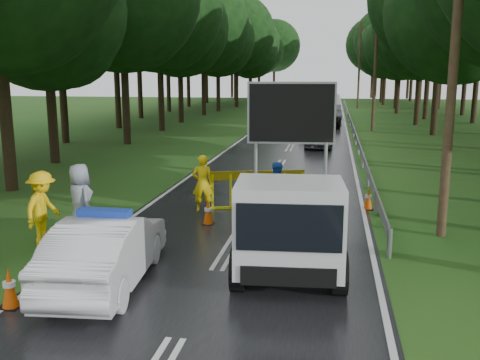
% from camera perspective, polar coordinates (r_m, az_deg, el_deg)
% --- Properties ---
extents(ground, '(160.00, 160.00, 0.00)m').
position_cam_1_polar(ground, '(12.93, -1.10, -7.39)').
color(ground, '#1A4D16').
rests_on(ground, ground).
extents(road, '(7.00, 140.00, 0.02)m').
position_cam_1_polar(road, '(42.29, 6.67, 5.63)').
color(road, black).
rests_on(road, ground).
extents(guardrail, '(0.12, 60.06, 0.70)m').
position_cam_1_polar(guardrail, '(41.87, 11.75, 6.15)').
color(guardrail, gray).
rests_on(guardrail, ground).
extents(utility_pole_near, '(1.40, 0.24, 10.00)m').
position_cam_1_polar(utility_pole_near, '(14.34, 22.05, 14.19)').
color(utility_pole_near, '#3F281D').
rests_on(utility_pole_near, ground).
extents(utility_pole_mid, '(1.40, 0.24, 10.00)m').
position_cam_1_polar(utility_pole_mid, '(40.13, 14.27, 12.29)').
color(utility_pole_mid, '#3F281D').
rests_on(utility_pole_mid, ground).
extents(utility_pole_far, '(1.40, 0.24, 10.00)m').
position_cam_1_polar(utility_pole_far, '(66.09, 12.61, 11.85)').
color(utility_pole_far, '#3F281D').
rests_on(utility_pole_far, ground).
extents(police_sedan, '(1.88, 4.37, 1.54)m').
position_cam_1_polar(police_sedan, '(10.97, -14.07, -7.33)').
color(police_sedan, silver).
rests_on(police_sedan, ground).
extents(work_truck, '(2.52, 5.05, 3.91)m').
position_cam_1_polar(work_truck, '(11.53, 5.28, -4.26)').
color(work_truck, gray).
rests_on(work_truck, ground).
extents(barrier, '(2.82, 0.85, 1.21)m').
position_cam_1_polar(barrier, '(16.50, 1.91, -0.01)').
color(barrier, '#CFD60B').
rests_on(barrier, ground).
extents(officer, '(0.73, 0.58, 1.75)m').
position_cam_1_polar(officer, '(16.22, -4.02, -0.36)').
color(officer, yellow).
rests_on(officer, ground).
extents(civilian, '(1.02, 0.97, 1.65)m').
position_cam_1_polar(civilian, '(15.45, 4.12, -1.12)').
color(civilian, '#1B50B0').
rests_on(civilian, ground).
extents(bystander_left, '(0.76, 1.24, 1.85)m').
position_cam_1_polar(bystander_left, '(13.81, -20.31, -2.90)').
color(bystander_left, yellow).
rests_on(bystander_left, ground).
extents(bystander_right, '(1.11, 1.07, 1.92)m').
position_cam_1_polar(bystander_right, '(14.15, -16.67, -2.19)').
color(bystander_right, gray).
rests_on(bystander_right, ground).
extents(queue_car_first, '(1.60, 3.84, 1.30)m').
position_cam_1_polar(queue_car_first, '(30.91, 8.45, 4.70)').
color(queue_car_first, '#3F4146').
rests_on(queue_car_first, ground).
extents(queue_car_second, '(2.46, 5.05, 1.41)m').
position_cam_1_polar(queue_car_second, '(36.87, 8.24, 5.85)').
color(queue_car_second, '#AAADB3').
rests_on(queue_car_second, ground).
extents(queue_car_third, '(2.72, 5.14, 1.38)m').
position_cam_1_polar(queue_car_third, '(42.84, 8.95, 6.55)').
color(queue_car_third, black).
rests_on(queue_car_third, ground).
extents(queue_car_fourth, '(1.68, 4.24, 1.37)m').
position_cam_1_polar(queue_car_fourth, '(48.99, 9.84, 7.10)').
color(queue_car_fourth, '#45484D').
rests_on(queue_car_fourth, ground).
extents(cone_near_left, '(0.36, 0.36, 0.77)m').
position_cam_1_polar(cone_near_left, '(10.58, -23.37, -10.58)').
color(cone_near_left, black).
rests_on(cone_near_left, ground).
extents(cone_center, '(0.34, 0.34, 0.72)m').
position_cam_1_polar(cone_center, '(14.90, -3.43, -3.47)').
color(cone_center, black).
rests_on(cone_center, ground).
extents(cone_far, '(0.32, 0.32, 0.68)m').
position_cam_1_polar(cone_far, '(16.91, 4.43, -1.76)').
color(cone_far, black).
rests_on(cone_far, ground).
extents(cone_left_mid, '(0.31, 0.31, 0.66)m').
position_cam_1_polar(cone_left_mid, '(14.30, -14.26, -4.58)').
color(cone_left_mid, black).
rests_on(cone_left_mid, ground).
extents(cone_right, '(0.33, 0.33, 0.69)m').
position_cam_1_polar(cone_right, '(16.99, 13.52, -1.96)').
color(cone_right, black).
rests_on(cone_right, ground).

